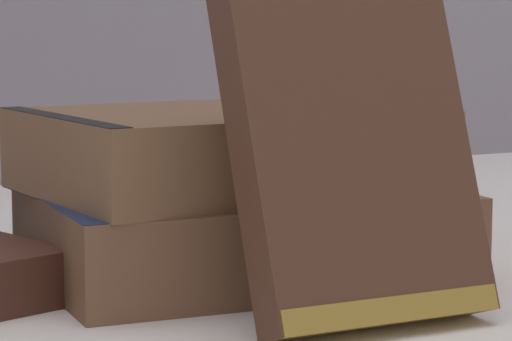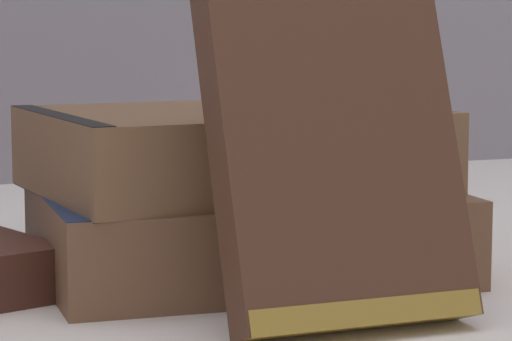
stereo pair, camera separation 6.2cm
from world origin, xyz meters
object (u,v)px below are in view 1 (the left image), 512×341
at_px(book_leaning_front, 355,162).
at_px(pocket_watch, 339,104).
at_px(book_flat_bottom, 232,233).
at_px(book_flat_top, 220,150).
at_px(reading_glasses, 85,231).

xyz_separation_m(book_leaning_front, pocket_watch, (0.05, 0.10, 0.02)).
bearing_deg(book_flat_bottom, book_flat_top, 123.33).
bearing_deg(pocket_watch, book_leaning_front, -117.04).
distance_m(book_flat_bottom, reading_glasses, 0.17).
bearing_deg(book_flat_bottom, pocket_watch, -16.57).
relative_size(book_leaning_front, reading_glasses, 1.65).
relative_size(book_flat_bottom, book_flat_top, 1.06).
distance_m(book_flat_top, book_leaning_front, 0.13).
bearing_deg(book_flat_top, pocket_watch, -28.79).
bearing_deg(pocket_watch, reading_glasses, 114.85).
xyz_separation_m(book_flat_top, book_leaning_front, (0.01, -0.13, 0.01)).
height_order(book_leaning_front, reading_glasses, book_leaning_front).
bearing_deg(pocket_watch, book_flat_bottom, 159.37).
height_order(book_flat_top, pocket_watch, pocket_watch).
bearing_deg(reading_glasses, book_flat_bottom, -87.68).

